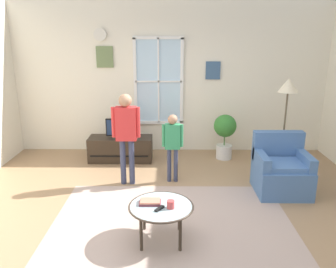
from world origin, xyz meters
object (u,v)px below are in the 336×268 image
(remote_near_books, at_px, (160,209))
(potted_plant_by_window, at_px, (225,132))
(television, at_px, (120,128))
(armchair, at_px, (281,171))
(tv_stand, at_px, (121,149))
(coffee_table, at_px, (161,208))
(cup, at_px, (171,204))
(floor_lamp, at_px, (287,95))
(person_red_shirt, at_px, (126,129))
(book_stack, at_px, (150,202))
(person_green_shirt, at_px, (173,140))

(remote_near_books, bearing_deg, potted_plant_by_window, 67.84)
(television, height_order, armchair, armchair)
(tv_stand, bearing_deg, remote_near_books, -73.07)
(coffee_table, bearing_deg, cup, -26.57)
(armchair, xyz_separation_m, floor_lamp, (0.20, 0.64, 1.04))
(armchair, distance_m, remote_near_books, 2.26)
(person_red_shirt, xyz_separation_m, potted_plant_by_window, (1.70, 1.17, -0.38))
(cup, bearing_deg, remote_near_books, -165.91)
(tv_stand, bearing_deg, television, -90.00)
(tv_stand, relative_size, book_stack, 4.77)
(armchair, bearing_deg, television, 153.45)
(coffee_table, height_order, floor_lamp, floor_lamp)
(person_red_shirt, bearing_deg, cup, -66.96)
(armchair, xyz_separation_m, person_green_shirt, (-1.63, 0.34, 0.37))
(person_red_shirt, height_order, potted_plant_by_window, person_red_shirt)
(cup, relative_size, person_red_shirt, 0.06)
(tv_stand, bearing_deg, person_green_shirt, -44.63)
(armchair, height_order, person_red_shirt, person_red_shirt)
(tv_stand, xyz_separation_m, cup, (0.94, -2.65, 0.25))
(tv_stand, distance_m, person_red_shirt, 1.28)
(book_stack, relative_size, cup, 2.71)
(coffee_table, relative_size, person_red_shirt, 0.52)
(person_red_shirt, height_order, floor_lamp, floor_lamp)
(armchair, height_order, potted_plant_by_window, armchair)
(armchair, relative_size, coffee_table, 1.17)
(remote_near_books, bearing_deg, television, 106.94)
(television, relative_size, remote_near_books, 3.67)
(book_stack, bearing_deg, cup, -23.95)
(person_green_shirt, xyz_separation_m, floor_lamp, (1.83, 0.29, 0.67))
(book_stack, bearing_deg, floor_lamp, 42.03)
(armchair, distance_m, person_red_shirt, 2.42)
(remote_near_books, xyz_separation_m, person_red_shirt, (-0.56, 1.63, 0.46))
(armchair, bearing_deg, coffee_table, -143.62)
(tv_stand, height_order, television, television)
(potted_plant_by_window, bearing_deg, person_red_shirt, -145.42)
(television, relative_size, armchair, 0.59)
(person_red_shirt, distance_m, potted_plant_by_window, 2.10)
(cup, bearing_deg, television, 109.53)
(coffee_table, bearing_deg, person_red_shirt, 110.32)
(person_red_shirt, xyz_separation_m, person_green_shirt, (0.71, 0.09, -0.21))
(armchair, xyz_separation_m, potted_plant_by_window, (-0.64, 1.42, 0.20))
(person_red_shirt, distance_m, floor_lamp, 2.61)
(tv_stand, distance_m, remote_near_books, 2.81)
(remote_near_books, relative_size, potted_plant_by_window, 0.16)
(tv_stand, height_order, potted_plant_by_window, potted_plant_by_window)
(book_stack, relative_size, potted_plant_by_window, 0.29)
(television, relative_size, coffee_table, 0.69)
(television, height_order, floor_lamp, floor_lamp)
(tv_stand, height_order, coffee_table, tv_stand)
(television, height_order, coffee_table, television)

